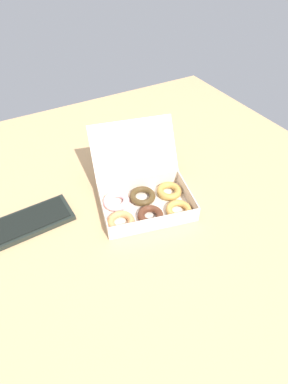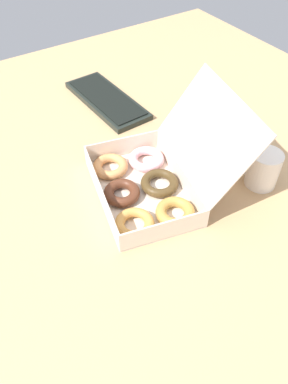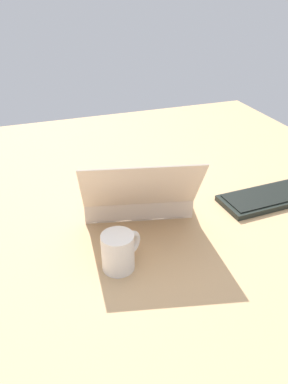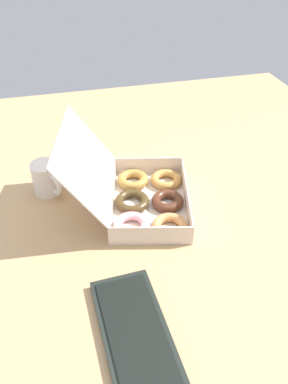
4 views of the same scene
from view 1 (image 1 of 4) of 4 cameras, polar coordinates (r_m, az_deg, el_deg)
name	(u,v)px [view 1 (image 1 of 4)]	position (r cm, az deg, el deg)	size (l,w,h in cm)	color
ground_plane	(140,207)	(112.88, -0.70, -2.95)	(180.00, 180.00, 2.00)	tan
donut_box	(145,198)	(110.23, 0.15, -1.10)	(39.36, 40.89, 24.26)	beige
keyboard	(22,225)	(112.65, -22.19, -5.79)	(35.01, 15.00, 2.20)	black
coffee_mug	(142,148)	(131.73, -0.32, 8.31)	(11.36, 8.64, 9.96)	white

